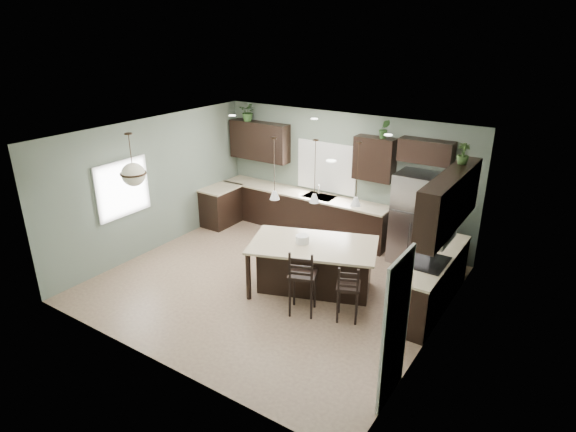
% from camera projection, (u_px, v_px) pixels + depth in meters
% --- Properties ---
extents(ground, '(6.00, 6.00, 0.00)m').
position_uv_depth(ground, '(272.00, 283.00, 9.03)').
color(ground, '#9E8466').
rests_on(ground, ground).
extents(pantry_door, '(0.04, 0.82, 2.04)m').
position_uv_depth(pantry_door, '(395.00, 329.00, 5.93)').
color(pantry_door, white).
rests_on(pantry_door, ground).
extents(window_back, '(1.35, 0.02, 1.00)m').
position_uv_depth(window_back, '(327.00, 167.00, 10.78)').
color(window_back, white).
rests_on(window_back, room_shell).
extents(window_left, '(0.02, 1.10, 1.00)m').
position_uv_depth(window_left, '(122.00, 188.00, 9.37)').
color(window_left, white).
rests_on(window_left, room_shell).
extents(left_return_cabs, '(0.60, 0.90, 0.90)m').
position_uv_depth(left_return_cabs, '(221.00, 207.00, 11.56)').
color(left_return_cabs, black).
rests_on(left_return_cabs, ground).
extents(left_return_countertop, '(0.66, 0.96, 0.04)m').
position_uv_depth(left_return_countertop, '(220.00, 188.00, 11.38)').
color(left_return_countertop, beige).
rests_on(left_return_countertop, left_return_cabs).
extents(back_lower_cabs, '(4.20, 0.60, 0.90)m').
position_uv_depth(back_lower_cabs, '(302.00, 212.00, 11.20)').
color(back_lower_cabs, black).
rests_on(back_lower_cabs, ground).
extents(back_countertop, '(4.20, 0.66, 0.04)m').
position_uv_depth(back_countertop, '(302.00, 194.00, 11.01)').
color(back_countertop, beige).
rests_on(back_countertop, back_lower_cabs).
extents(sink_inset, '(0.70, 0.45, 0.01)m').
position_uv_depth(sink_inset, '(319.00, 197.00, 10.77)').
color(sink_inset, gray).
rests_on(sink_inset, back_countertop).
extents(faucet, '(0.02, 0.02, 0.28)m').
position_uv_depth(faucet, '(319.00, 191.00, 10.70)').
color(faucet, silver).
rests_on(faucet, back_countertop).
extents(back_upper_left, '(1.55, 0.34, 0.90)m').
position_uv_depth(back_upper_left, '(260.00, 141.00, 11.41)').
color(back_upper_left, black).
rests_on(back_upper_left, room_shell).
extents(back_upper_right, '(0.85, 0.34, 0.90)m').
position_uv_depth(back_upper_right, '(375.00, 159.00, 9.90)').
color(back_upper_right, black).
rests_on(back_upper_right, room_shell).
extents(fridge_header, '(1.05, 0.34, 0.45)m').
position_uv_depth(fridge_header, '(426.00, 151.00, 9.25)').
color(fridge_header, black).
rests_on(fridge_header, room_shell).
extents(right_lower_cabs, '(0.60, 2.35, 0.90)m').
position_uv_depth(right_lower_cabs, '(431.00, 282.00, 8.16)').
color(right_lower_cabs, black).
rests_on(right_lower_cabs, ground).
extents(right_countertop, '(0.66, 2.35, 0.04)m').
position_uv_depth(right_countertop, '(433.00, 257.00, 8.00)').
color(right_countertop, beige).
rests_on(right_countertop, right_lower_cabs).
extents(cooktop, '(0.58, 0.75, 0.02)m').
position_uv_depth(cooktop, '(428.00, 262.00, 7.77)').
color(cooktop, black).
rests_on(cooktop, right_countertop).
extents(wall_oven_front, '(0.01, 0.72, 0.60)m').
position_uv_depth(wall_oven_front, '(408.00, 284.00, 8.10)').
color(wall_oven_front, gray).
rests_on(wall_oven_front, right_lower_cabs).
extents(right_upper_cabs, '(0.34, 2.35, 0.90)m').
position_uv_depth(right_upper_cabs, '(450.00, 201.00, 7.54)').
color(right_upper_cabs, black).
rests_on(right_upper_cabs, room_shell).
extents(microwave, '(0.40, 0.75, 0.40)m').
position_uv_depth(microwave, '(438.00, 229.00, 7.50)').
color(microwave, gray).
rests_on(microwave, right_upper_cabs).
extents(refrigerator, '(0.90, 0.74, 1.85)m').
position_uv_depth(refrigerator, '(417.00, 218.00, 9.58)').
color(refrigerator, gray).
rests_on(refrigerator, ground).
extents(kitchen_island, '(2.52, 1.95, 0.92)m').
position_uv_depth(kitchen_island, '(313.00, 267.00, 8.64)').
color(kitchen_island, black).
rests_on(kitchen_island, ground).
extents(serving_dish, '(0.24, 0.24, 0.14)m').
position_uv_depth(serving_dish, '(302.00, 239.00, 8.49)').
color(serving_dish, white).
rests_on(serving_dish, kitchen_island).
extents(bar_stool_center, '(0.57, 0.57, 1.19)m').
position_uv_depth(bar_stool_center, '(303.00, 281.00, 7.91)').
color(bar_stool_center, black).
rests_on(bar_stool_center, ground).
extents(bar_stool_right, '(0.49, 0.49, 1.01)m').
position_uv_depth(bar_stool_right, '(348.00, 292.00, 7.75)').
color(bar_stool_right, black).
rests_on(bar_stool_right, ground).
extents(pendant_left, '(0.17, 0.17, 1.10)m').
position_uv_depth(pendant_left, '(274.00, 169.00, 8.13)').
color(pendant_left, white).
rests_on(pendant_left, room_shell).
extents(pendant_center, '(0.17, 0.17, 1.10)m').
position_uv_depth(pendant_center, '(315.00, 172.00, 7.98)').
color(pendant_center, white).
rests_on(pendant_center, room_shell).
extents(pendant_right, '(0.17, 0.17, 1.10)m').
position_uv_depth(pendant_right, '(357.00, 174.00, 7.83)').
color(pendant_right, white).
rests_on(pendant_right, room_shell).
extents(chandelier, '(0.46, 0.46, 0.96)m').
position_uv_depth(chandelier, '(131.00, 160.00, 8.41)').
color(chandelier, beige).
rests_on(chandelier, room_shell).
extents(plant_back_left, '(0.46, 0.42, 0.44)m').
position_uv_depth(plant_back_left, '(248.00, 112.00, 11.29)').
color(plant_back_left, '#335A27').
rests_on(plant_back_left, back_upper_left).
extents(plant_back_right, '(0.26, 0.24, 0.38)m').
position_uv_depth(plant_back_right, '(384.00, 129.00, 9.55)').
color(plant_back_right, '#305927').
rests_on(plant_back_right, back_upper_right).
extents(plant_right_wall, '(0.25, 0.25, 0.34)m').
position_uv_depth(plant_right_wall, '(463.00, 154.00, 7.79)').
color(plant_right_wall, '#345123').
rests_on(plant_right_wall, right_upper_cabs).
extents(room_shell, '(6.00, 6.00, 6.00)m').
position_uv_depth(room_shell, '(271.00, 198.00, 8.40)').
color(room_shell, slate).
rests_on(room_shell, ground).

